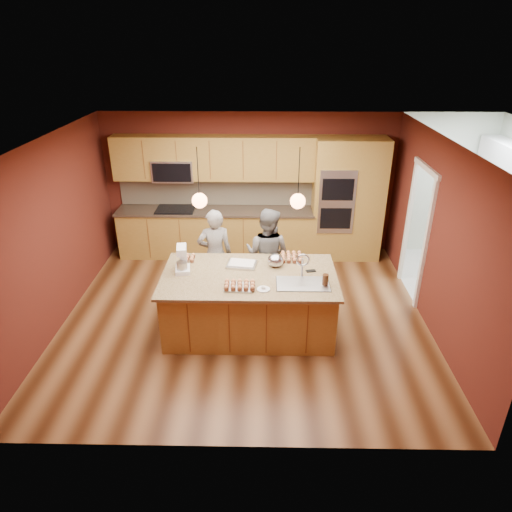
{
  "coord_description": "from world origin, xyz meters",
  "views": [
    {
      "loc": [
        0.28,
        -5.96,
        3.97
      ],
      "look_at": [
        0.17,
        -0.1,
        1.09
      ],
      "focal_mm": 32.0,
      "sensor_mm": 36.0,
      "label": 1
    }
  ],
  "objects_px": {
    "person_left": "(215,254)",
    "person_right": "(267,254)",
    "stand_mixer": "(182,261)",
    "mixing_bowl": "(276,260)",
    "island": "(250,302)"
  },
  "relations": [
    {
      "from": "person_left",
      "to": "stand_mixer",
      "type": "height_order",
      "value": "person_left"
    },
    {
      "from": "island",
      "to": "person_right",
      "type": "height_order",
      "value": "person_right"
    },
    {
      "from": "person_right",
      "to": "mixing_bowl",
      "type": "xyz_separation_m",
      "value": [
        0.11,
        -0.66,
        0.23
      ]
    },
    {
      "from": "person_left",
      "to": "person_right",
      "type": "distance_m",
      "value": 0.84
    },
    {
      "from": "person_left",
      "to": "stand_mixer",
      "type": "bearing_deg",
      "value": 55.25
    },
    {
      "from": "person_right",
      "to": "stand_mixer",
      "type": "bearing_deg",
      "value": 56.35
    },
    {
      "from": "person_right",
      "to": "mixing_bowl",
      "type": "relative_size",
      "value": 6.58
    },
    {
      "from": "island",
      "to": "mixing_bowl",
      "type": "distance_m",
      "value": 0.7
    },
    {
      "from": "stand_mixer",
      "to": "mixing_bowl",
      "type": "xyz_separation_m",
      "value": [
        1.32,
        0.18,
        -0.07
      ]
    },
    {
      "from": "person_left",
      "to": "stand_mixer",
      "type": "relative_size",
      "value": 3.98
    },
    {
      "from": "person_right",
      "to": "mixing_bowl",
      "type": "height_order",
      "value": "person_right"
    },
    {
      "from": "person_left",
      "to": "mixing_bowl",
      "type": "bearing_deg",
      "value": 134.16
    },
    {
      "from": "person_left",
      "to": "stand_mixer",
      "type": "xyz_separation_m",
      "value": [
        -0.37,
        -0.84,
        0.31
      ]
    },
    {
      "from": "person_right",
      "to": "stand_mixer",
      "type": "relative_size",
      "value": 4.03
    },
    {
      "from": "stand_mixer",
      "to": "mixing_bowl",
      "type": "height_order",
      "value": "stand_mixer"
    }
  ]
}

